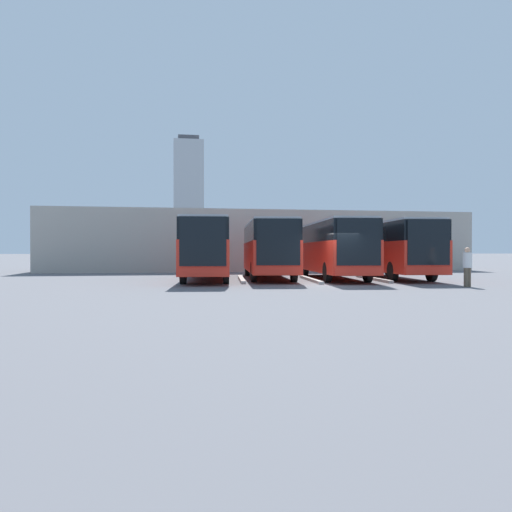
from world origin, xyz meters
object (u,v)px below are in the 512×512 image
(bus_1, at_px, (333,247))
(bus_3, at_px, (207,247))
(pedestrian, at_px, (467,266))
(bus_2, at_px, (268,247))
(bus_0, at_px, (390,247))

(bus_1, height_order, bus_3, same)
(bus_1, distance_m, bus_3, 7.41)
(pedestrian, bearing_deg, bus_2, -76.21)
(bus_0, relative_size, pedestrian, 6.37)
(bus_3, bearing_deg, bus_0, -174.20)
(bus_1, distance_m, pedestrian, 8.48)
(bus_0, xyz_separation_m, bus_1, (3.70, 0.18, 0.00))
(pedestrian, bearing_deg, bus_3, -62.22)
(bus_0, xyz_separation_m, bus_3, (11.11, -0.06, 0.00))
(bus_0, bearing_deg, bus_1, 8.92)
(bus_0, bearing_deg, bus_2, -0.55)
(bus_0, bearing_deg, pedestrian, 97.30)
(bus_2, bearing_deg, bus_0, 179.45)
(bus_2, height_order, pedestrian, bus_2)
(bus_1, bearing_deg, bus_0, -171.08)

